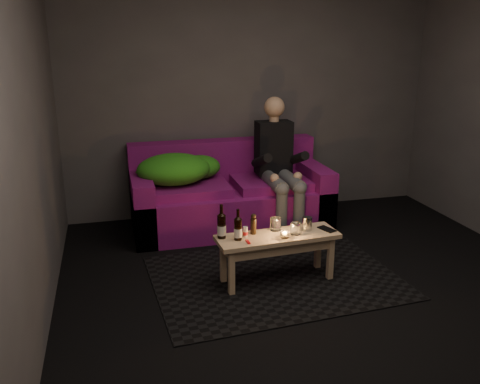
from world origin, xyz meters
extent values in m
plane|color=black|center=(0.00, 0.00, 0.00)|extent=(4.50, 4.50, 0.00)
plane|color=#474447|center=(0.00, 2.25, 1.30)|extent=(4.00, 0.00, 4.00)
plane|color=#474447|center=(-2.00, 0.00, 1.30)|extent=(0.00, 4.50, 4.50)
cube|color=black|center=(-0.29, 0.55, 0.00)|extent=(2.03, 1.53, 0.01)
cube|color=#7E1066|center=(-0.36, 1.77, 0.21)|extent=(1.97, 0.89, 0.41)
cube|color=#7E1066|center=(-0.36, 2.10, 0.63)|extent=(1.97, 0.22, 0.43)
cube|color=#7E1066|center=(-1.25, 1.77, 0.31)|extent=(0.20, 0.89, 0.61)
cube|color=#7E1066|center=(0.52, 1.77, 0.31)|extent=(0.20, 0.89, 0.61)
cube|color=#7E1066|center=(-0.78, 1.72, 0.45)|extent=(0.74, 0.59, 0.10)
cube|color=#7E1066|center=(0.05, 1.72, 0.45)|extent=(0.74, 0.59, 0.10)
ellipsoid|color=#278C19|center=(-0.93, 1.77, 0.65)|extent=(0.71, 0.55, 0.30)
ellipsoid|color=#278C19|center=(-0.65, 1.91, 0.62)|extent=(0.43, 0.35, 0.24)
ellipsoid|color=#278C19|center=(-1.15, 1.89, 0.58)|extent=(0.32, 0.26, 0.16)
cube|color=black|center=(0.11, 1.82, 0.80)|extent=(0.35, 0.22, 0.54)
sphere|color=tan|center=(0.11, 1.82, 1.21)|extent=(0.21, 0.21, 0.21)
cylinder|color=#555961|center=(0.02, 1.51, 0.52)|extent=(0.14, 0.49, 0.14)
cylinder|color=#555961|center=(0.20, 1.51, 0.52)|extent=(0.14, 0.49, 0.14)
cylinder|color=#555961|center=(0.02, 1.28, 0.25)|extent=(0.11, 0.11, 0.50)
cylinder|color=#555961|center=(0.20, 1.28, 0.25)|extent=(0.11, 0.11, 0.50)
cube|color=black|center=(0.02, 1.22, 0.03)|extent=(0.09, 0.22, 0.06)
cube|color=black|center=(0.20, 1.22, 0.03)|extent=(0.09, 0.22, 0.06)
cube|color=#E1B283|center=(-0.29, 0.50, 0.38)|extent=(0.99, 0.37, 0.04)
cube|color=#E1B283|center=(-0.29, 0.50, 0.32)|extent=(0.86, 0.29, 0.09)
cube|color=#E1B283|center=(-0.69, 0.36, 0.18)|extent=(0.05, 0.05, 0.36)
cube|color=#E1B283|center=(-0.71, 0.58, 0.18)|extent=(0.05, 0.05, 0.36)
cube|color=#E1B283|center=(0.14, 0.41, 0.18)|extent=(0.05, 0.05, 0.36)
cube|color=#E1B283|center=(0.12, 0.63, 0.18)|extent=(0.05, 0.05, 0.36)
cylinder|color=black|center=(-0.73, 0.54, 0.49)|extent=(0.07, 0.07, 0.18)
cylinder|color=white|center=(-0.73, 0.54, 0.46)|extent=(0.07, 0.07, 0.08)
cone|color=black|center=(-0.73, 0.54, 0.60)|extent=(0.07, 0.07, 0.03)
cylinder|color=black|center=(-0.73, 0.54, 0.63)|extent=(0.03, 0.03, 0.09)
cylinder|color=black|center=(-0.61, 0.48, 0.48)|extent=(0.06, 0.06, 0.17)
cylinder|color=white|center=(-0.61, 0.48, 0.46)|extent=(0.06, 0.06, 0.07)
cone|color=black|center=(-0.61, 0.48, 0.58)|extent=(0.06, 0.06, 0.03)
cylinder|color=black|center=(-0.61, 0.48, 0.61)|extent=(0.02, 0.02, 0.08)
cylinder|color=silver|center=(-0.54, 0.52, 0.44)|extent=(0.05, 0.05, 0.08)
cylinder|color=black|center=(-0.47, 0.56, 0.46)|extent=(0.05, 0.05, 0.13)
cylinder|color=white|center=(-0.27, 0.59, 0.45)|extent=(0.09, 0.09, 0.10)
cylinder|color=white|center=(-0.25, 0.42, 0.42)|extent=(0.07, 0.07, 0.05)
sphere|color=orange|center=(-0.25, 0.42, 0.44)|extent=(0.02, 0.02, 0.02)
cylinder|color=white|center=(-0.15, 0.47, 0.45)|extent=(0.09, 0.09, 0.10)
cylinder|color=#ABAEB2|center=(-0.03, 0.53, 0.45)|extent=(0.09, 0.09, 0.11)
cube|color=black|center=(0.13, 0.50, 0.40)|extent=(0.12, 0.17, 0.01)
cube|color=red|center=(-0.56, 0.40, 0.40)|extent=(0.02, 0.07, 0.01)
camera|label=1|loc=(-1.51, -3.02, 1.90)|focal=38.00mm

